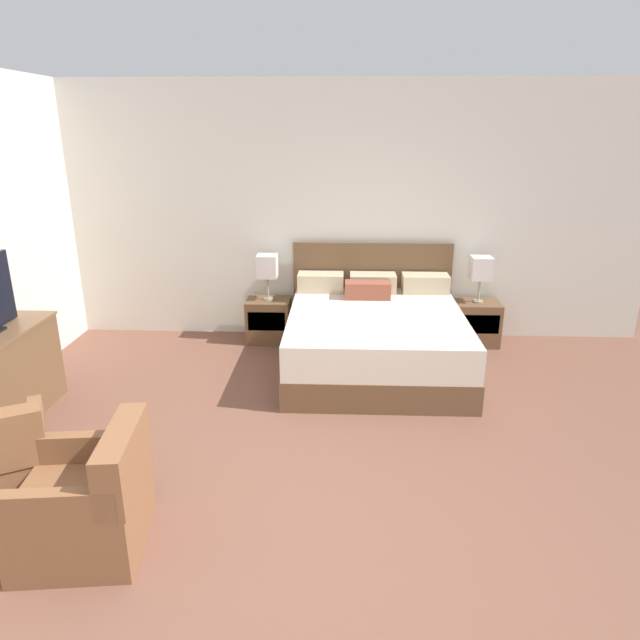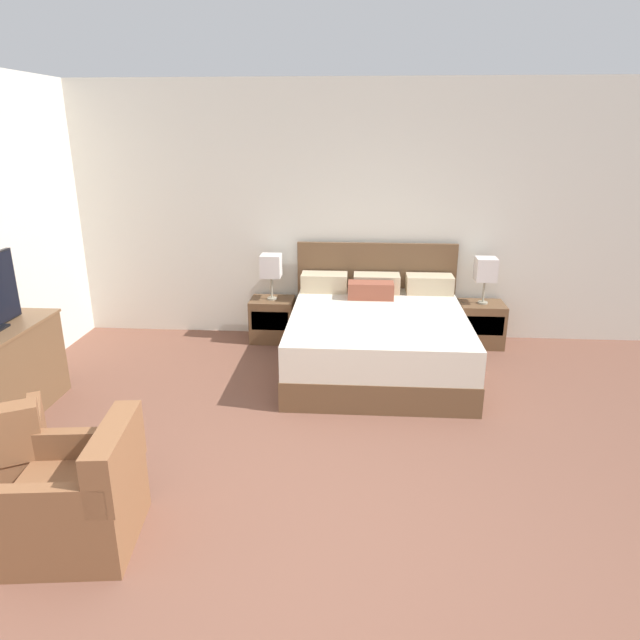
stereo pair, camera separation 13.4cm
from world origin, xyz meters
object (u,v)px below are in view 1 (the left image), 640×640
at_px(nightstand_left, 269,320).
at_px(armchair_companion, 89,504).
at_px(bed, 375,336).
at_px(table_lamp_left, 267,267).
at_px(table_lamp_right, 481,269).
at_px(nightstand_right, 476,323).

xyz_separation_m(nightstand_left, armchair_companion, (-0.61, -3.49, 0.04)).
height_order(bed, table_lamp_left, bed).
relative_size(bed, nightstand_left, 4.08).
bearing_deg(table_lamp_right, table_lamp_left, 180.00).
bearing_deg(armchair_companion, nightstand_left, 80.10).
height_order(bed, nightstand_left, bed).
distance_m(nightstand_right, table_lamp_left, 2.46).
bearing_deg(bed, nightstand_left, 148.49).
relative_size(nightstand_right, table_lamp_left, 0.95).
bearing_deg(table_lamp_right, armchair_companion, -130.60).
xyz_separation_m(nightstand_right, table_lamp_right, (0.00, 0.00, 0.63)).
bearing_deg(armchair_companion, nightstand_right, 49.39).
height_order(bed, nightstand_right, bed).
bearing_deg(nightstand_right, armchair_companion, -130.61).
bearing_deg(nightstand_left, armchair_companion, -99.90).
height_order(table_lamp_right, armchair_companion, table_lamp_right).
xyz_separation_m(bed, armchair_companion, (-1.80, -2.76, -0.05)).
relative_size(nightstand_left, nightstand_right, 1.00).
relative_size(bed, table_lamp_right, 3.89).
distance_m(nightstand_left, armchair_companion, 3.54).
height_order(nightstand_left, table_lamp_right, table_lamp_right).
relative_size(nightstand_right, armchair_companion, 0.65).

